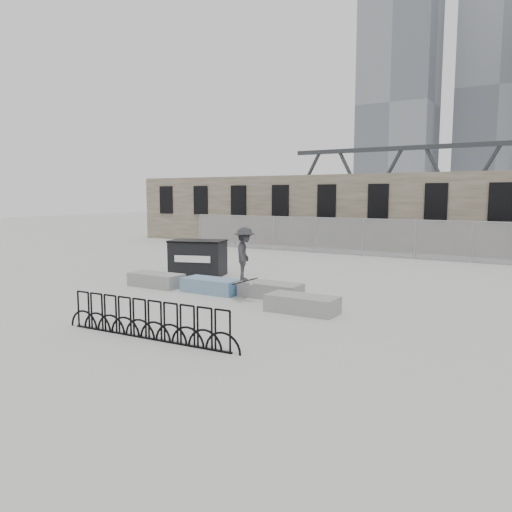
{
  "coord_description": "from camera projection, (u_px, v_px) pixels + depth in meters",
  "views": [
    {
      "loc": [
        8.91,
        -13.37,
        3.25
      ],
      "look_at": [
        0.65,
        0.29,
        1.3
      ],
      "focal_mm": 35.0,
      "sensor_mm": 36.0,
      "label": 1
    }
  ],
  "objects": [
    {
      "name": "chainlink_fence",
      "position": [
        363.0,
        237.0,
        26.82
      ],
      "size": [
        22.06,
        0.06,
        2.02
      ],
      "color": "gray",
      "rests_on": "ground"
    },
    {
      "name": "skyline_towers",
      "position": [
        505.0,
        102.0,
        94.0
      ],
      "size": [
        58.0,
        28.0,
        48.0
      ],
      "color": "slate",
      "rests_on": "ground"
    },
    {
      "name": "planter_far_left",
      "position": [
        156.0,
        279.0,
        17.81
      ],
      "size": [
        2.0,
        0.9,
        0.48
      ],
      "color": "gray",
      "rests_on": "ground"
    },
    {
      "name": "dumpster",
      "position": [
        198.0,
        258.0,
        20.3
      ],
      "size": [
        2.49,
        1.94,
        1.44
      ],
      "rotation": [
        0.0,
        0.0,
        0.31
      ],
      "color": "black",
      "rests_on": "ground"
    },
    {
      "name": "ground",
      "position": [
        234.0,
        295.0,
        16.33
      ],
      "size": [
        120.0,
        120.0,
        0.0
      ],
      "primitive_type": "plane",
      "color": "#A2A29D",
      "rests_on": "ground"
    },
    {
      "name": "bike_rack",
      "position": [
        147.0,
        320.0,
        11.28
      ],
      "size": [
        4.94,
        0.26,
        0.9
      ],
      "rotation": [
        0.0,
        0.0,
        0.04
      ],
      "color": "black",
      "rests_on": "ground"
    },
    {
      "name": "stone_wall",
      "position": [
        384.0,
        212.0,
        29.85
      ],
      "size": [
        36.0,
        2.58,
        4.5
      ],
      "color": "#685E4C",
      "rests_on": "ground"
    },
    {
      "name": "planter_center_right",
      "position": [
        271.0,
        289.0,
        15.9
      ],
      "size": [
        2.0,
        0.9,
        0.48
      ],
      "color": "gray",
      "rests_on": "ground"
    },
    {
      "name": "skateboarder",
      "position": [
        245.0,
        254.0,
        15.1
      ],
      "size": [
        1.02,
        1.21,
        1.79
      ],
      "rotation": [
        0.0,
        0.0,
        2.05
      ],
      "color": "#2B2B2E",
      "rests_on": "ground"
    },
    {
      "name": "planter_offset",
      "position": [
        302.0,
        303.0,
        13.87
      ],
      "size": [
        2.0,
        0.9,
        0.48
      ],
      "color": "gray",
      "rests_on": "ground"
    },
    {
      "name": "planter_center_left",
      "position": [
        211.0,
        285.0,
        16.7
      ],
      "size": [
        2.0,
        0.9,
        0.48
      ],
      "color": "teal",
      "rests_on": "ground"
    }
  ]
}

